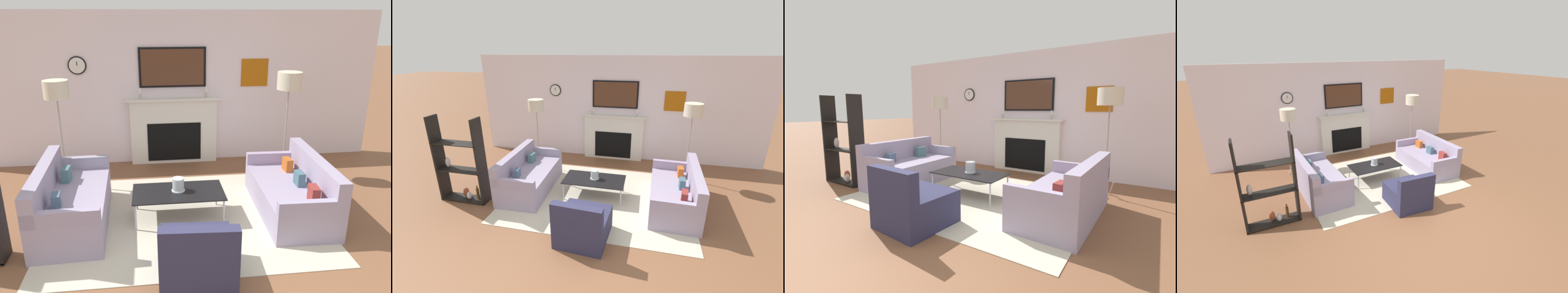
# 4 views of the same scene
# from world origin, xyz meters

# --- Properties ---
(ground_plane) EXTENTS (60.00, 60.00, 0.00)m
(ground_plane) POSITION_xyz_m (0.00, 0.00, 0.00)
(ground_plane) COLOR brown
(fireplace_wall) EXTENTS (7.55, 0.28, 2.70)m
(fireplace_wall) POSITION_xyz_m (0.00, 4.23, 1.23)
(fireplace_wall) COLOR white
(fireplace_wall) RESTS_ON ground_plane
(area_rug) EXTENTS (3.59, 2.66, 0.01)m
(area_rug) POSITION_xyz_m (0.00, 2.02, 0.01)
(area_rug) COLOR beige
(area_rug) RESTS_ON ground_plane
(couch_left) EXTENTS (0.90, 1.78, 0.82)m
(couch_left) POSITION_xyz_m (-1.49, 2.02, 0.30)
(couch_left) COLOR #9B8FAB
(couch_left) RESTS_ON ground_plane
(couch_right) EXTENTS (0.90, 1.77, 0.80)m
(couch_right) POSITION_xyz_m (1.50, 2.02, 0.28)
(couch_right) COLOR #9B8FAB
(couch_right) RESTS_ON ground_plane
(armchair) EXTENTS (0.81, 0.84, 0.78)m
(armchair) POSITION_xyz_m (0.00, 0.72, 0.26)
(armchair) COLOR #2C2C4B
(armchair) RESTS_ON ground_plane
(coffee_table) EXTENTS (1.21, 0.64, 0.39)m
(coffee_table) POSITION_xyz_m (-0.09, 2.03, 0.37)
(coffee_table) COLOR black
(coffee_table) RESTS_ON ground_plane
(hurricane_candle) EXTENTS (0.18, 0.18, 0.18)m
(hurricane_candle) POSITION_xyz_m (-0.09, 2.06, 0.47)
(hurricane_candle) COLOR silver
(hurricane_candle) RESTS_ON coffee_table
(floor_lamp_left) EXTENTS (0.37, 0.37, 1.71)m
(floor_lamp_left) POSITION_xyz_m (-1.79, 3.25, 1.54)
(floor_lamp_left) COLOR #9E998E
(floor_lamp_left) RESTS_ON ground_plane
(floor_lamp_right) EXTENTS (0.39, 0.39, 1.77)m
(floor_lamp_right) POSITION_xyz_m (1.79, 3.25, 1.60)
(floor_lamp_right) COLOR #9E998E
(floor_lamp_right) RESTS_ON ground_plane
(shelf_unit) EXTENTS (0.95, 0.28, 1.69)m
(shelf_unit) POSITION_xyz_m (-2.55, 1.33, 0.73)
(shelf_unit) COLOR black
(shelf_unit) RESTS_ON ground_plane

